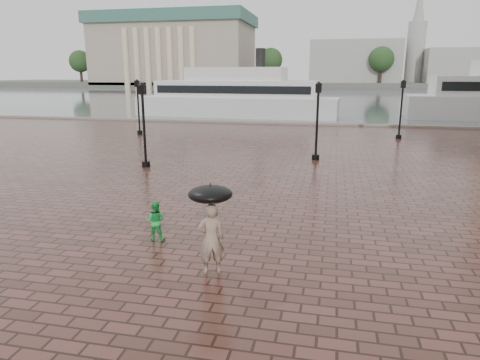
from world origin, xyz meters
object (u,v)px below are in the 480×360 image
Objects in this scene: street_lamps at (252,114)px; adult_pedestrian at (211,239)px; child_pedestrian at (155,221)px; ferry_near at (237,97)px.

street_lamps is 19.34m from adult_pedestrian.
child_pedestrian is at bearing -60.76° from adult_pedestrian.
child_pedestrian is 0.05× the size of ferry_near.
child_pedestrian is at bearing -77.67° from ferry_near.
adult_pedestrian reaches higher than child_pedestrian.
street_lamps is 0.90× the size of ferry_near.
ferry_near reaches higher than adult_pedestrian.
adult_pedestrian is (2.57, -19.12, -1.40)m from street_lamps.
street_lamps is 11.58× the size of adult_pedestrian.
adult_pedestrian is 1.51× the size of child_pedestrian.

